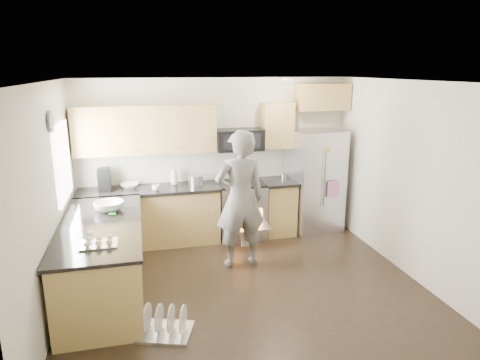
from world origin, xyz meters
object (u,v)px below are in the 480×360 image
object	(u,v)px
person	(240,200)
dish_rack	(165,326)
stove_range	(241,197)
refrigerator	(315,181)

from	to	relation	value
person	dish_rack	xyz separation A→B (m)	(-1.16, -1.43, -0.89)
person	dish_rack	distance (m)	2.05
stove_range	refrigerator	bearing A→B (deg)	0.32
stove_range	dish_rack	size ratio (longest dim) A/B	2.75
refrigerator	dish_rack	size ratio (longest dim) A/B	2.68
dish_rack	stove_range	bearing A→B (deg)	60.20
stove_range	dish_rack	bearing A→B (deg)	-119.80
stove_range	dish_rack	distance (m)	2.94
refrigerator	person	world-z (taller)	person
stove_range	refrigerator	world-z (taller)	stove_range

